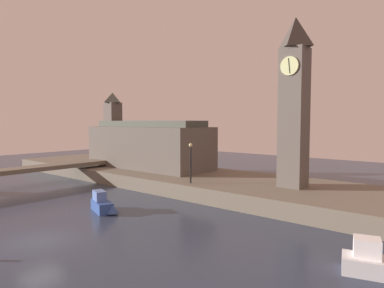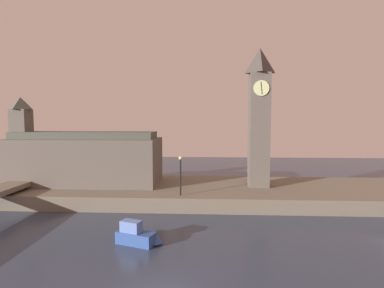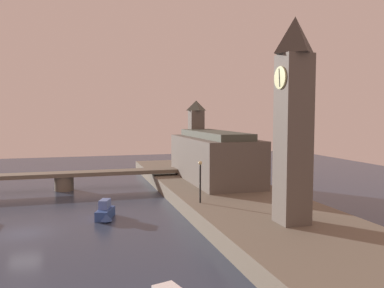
{
  "view_description": "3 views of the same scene",
  "coord_description": "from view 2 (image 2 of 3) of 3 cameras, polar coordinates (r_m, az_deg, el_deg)",
  "views": [
    {
      "loc": [
        21.01,
        -9.92,
        7.57
      ],
      "look_at": [
        -1.06,
        16.24,
        5.29
      ],
      "focal_mm": 31.82,
      "sensor_mm": 36.0,
      "label": 1
    },
    {
      "loc": [
        2.26,
        -14.63,
        8.96
      ],
      "look_at": [
        0.7,
        15.46,
        6.65
      ],
      "focal_mm": 28.51,
      "sensor_mm": 36.0,
      "label": 2
    },
    {
      "loc": [
        34.24,
        4.56,
        9.78
      ],
      "look_at": [
        -3.74,
        15.44,
        6.79
      ],
      "focal_mm": 36.75,
      "sensor_mm": 36.0,
      "label": 3
    }
  ],
  "objects": [
    {
      "name": "far_embankment",
      "position": [
        35.66,
        -0.76,
        -8.93
      ],
      "size": [
        70.0,
        12.0,
        1.5
      ],
      "primitive_type": "cube",
      "color": "#6B6051",
      "rests_on": "ground"
    },
    {
      "name": "streetlamp",
      "position": [
        30.46,
        -2.17,
        -5.08
      ],
      "size": [
        0.36,
        0.36,
        3.94
      ],
      "color": "black",
      "rests_on": "far_embankment"
    },
    {
      "name": "boat_tour_blue",
      "position": [
        23.45,
        -10.03,
        -16.49
      ],
      "size": [
        3.63,
        2.06,
        1.72
      ],
      "color": "#2D4C93",
      "rests_on": "ground"
    },
    {
      "name": "parliament_hall",
      "position": [
        38.66,
        -19.86,
        -2.44
      ],
      "size": [
        17.5,
        6.93,
        10.26
      ],
      "color": "#5B544C",
      "rests_on": "far_embankment"
    },
    {
      "name": "clock_tower",
      "position": [
        35.09,
        12.44,
        5.11
      ],
      "size": [
        2.42,
        2.46,
        15.46
      ],
      "color": "#5B544C",
      "rests_on": "far_embankment"
    }
  ]
}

